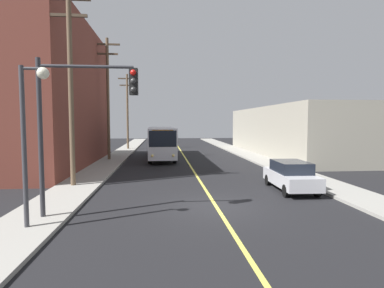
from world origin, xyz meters
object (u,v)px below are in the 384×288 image
Objects in this scene: traffic_signal_left_corner at (82,108)px; parked_car_silver at (291,175)px; utility_pole_near at (71,79)px; street_lamp_left at (30,123)px; utility_pole_mid at (108,94)px; city_bus at (161,141)px; utility_pole_far at (127,108)px.

parked_car_silver is at bearing 22.58° from traffic_signal_left_corner.
utility_pole_near is (-12.14, 1.92, 5.34)m from parked_car_silver.
street_lamp_left is at bearing -154.95° from parked_car_silver.
city_bus is at bearing 18.60° from utility_pole_mid.
utility_pole_far is at bearing 93.13° from traffic_signal_left_corner.
parked_car_silver is 11.42m from traffic_signal_left_corner.
traffic_signal_left_corner is (-10.05, -4.18, 3.46)m from parked_car_silver.
street_lamp_left is at bearing -87.83° from utility_pole_mid.
utility_pole_mid is 12.41m from utility_pole_far.
city_bus is 2.74× the size of parked_car_silver.
parked_car_silver is 0.38× the size of utility_pole_mid.
parked_car_silver is 12.99m from street_lamp_left.
parked_car_silver is at bearing -66.42° from utility_pole_far.
traffic_signal_left_corner is at bearing 39.78° from street_lamp_left.
parked_car_silver is at bearing -8.98° from utility_pole_near.
parked_car_silver is at bearing -49.97° from utility_pole_mid.
utility_pole_mid is 20.11m from street_lamp_left.
utility_pole_near is at bearing 95.29° from street_lamp_left.
parked_car_silver is 0.44× the size of utility_pole_far.
utility_pole_mid reaches higher than utility_pole_far.
utility_pole_near is 12.64m from utility_pole_mid.
utility_pole_near is 25.02m from utility_pole_far.
utility_pole_near is at bearing -109.06° from city_bus.
utility_pole_near is at bearing 171.02° from parked_car_silver.
utility_pole_far reaches higher than traffic_signal_left_corner.
utility_pole_near is 1.84× the size of traffic_signal_left_corner.
street_lamp_left reaches higher than city_bus.
utility_pole_near is 6.71m from traffic_signal_left_corner.
utility_pole_near reaches higher than parked_car_silver.
city_bus is at bearing 113.88° from parked_car_silver.
traffic_signal_left_corner is at bearing -71.09° from utility_pole_near.
utility_pole_far is at bearing 113.13° from city_bus.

